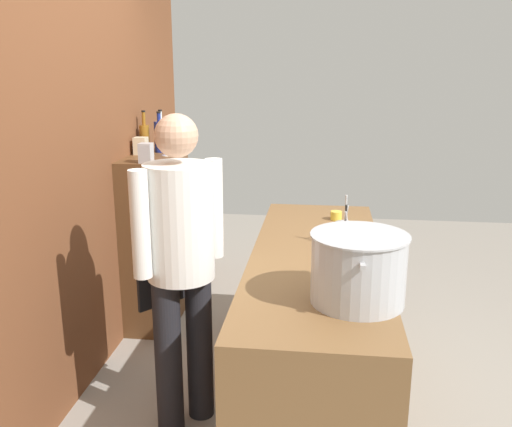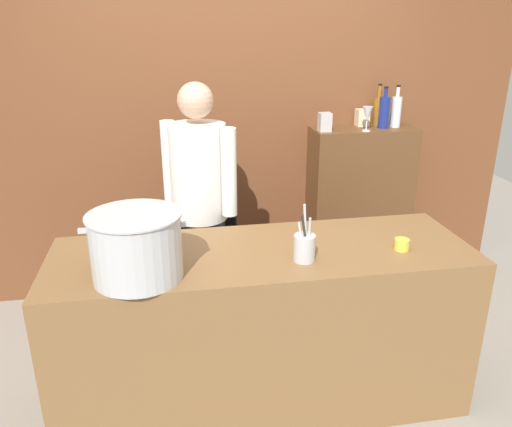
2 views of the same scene
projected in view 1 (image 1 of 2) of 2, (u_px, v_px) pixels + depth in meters
ground_plane at (312, 401)px, 3.21m from camera, size 8.00×8.00×0.00m
brick_back_panel at (58, 138)px, 2.98m from camera, size 4.40×0.10×3.00m
prep_counter at (315, 330)px, 3.09m from camera, size 2.12×0.70×0.90m
bar_cabinet at (157, 239)px, 4.12m from camera, size 0.76×0.32×1.25m
chef at (180, 253)px, 2.79m from camera, size 0.45×0.43×1.66m
stockpot_large at (358, 269)px, 2.34m from camera, size 0.47×0.41×0.30m
utensil_crock at (344, 233)px, 3.10m from camera, size 0.10×0.10×0.29m
butter_jar at (336, 216)px, 3.61m from camera, size 0.07×0.07×0.06m
wine_bottle_amber at (145, 137)px, 4.07m from camera, size 0.07×0.07×0.30m
wine_bottle_cobalt at (160, 136)px, 4.06m from camera, size 0.08×0.08×0.29m
wine_bottle_clear at (161, 135)px, 4.15m from camera, size 0.07×0.07×0.30m
wine_glass_tall at (165, 139)px, 3.89m from camera, size 0.07×0.07×0.17m
spice_tin_cream at (141, 146)px, 3.97m from camera, size 0.09×0.09×0.12m
spice_tin_silver at (146, 153)px, 3.63m from camera, size 0.08×0.08×0.13m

